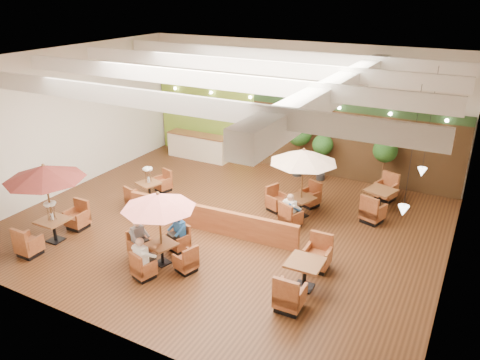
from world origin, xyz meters
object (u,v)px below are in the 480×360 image
Objects in this scene: table_5 at (380,200)px; topiary_1 at (323,147)px; table_0 at (46,183)px; diner_1 at (178,229)px; booth_divider at (210,219)px; table_1 at (159,215)px; service_counter at (198,146)px; diner_0 at (142,254)px; topiary_0 at (299,136)px; topiary_2 at (385,153)px; table_2 at (301,167)px; diner_2 at (138,235)px; table_4 at (304,275)px; diner_3 at (291,208)px; table_3 at (149,187)px; diner_4 at (291,207)px.

topiary_1 is at bearing 165.47° from table_5.
diner_1 is at bearing 19.63° from table_0.
booth_divider is 2.62m from table_1.
service_counter is 9.82m from diner_0.
topiary_0 reaches higher than topiary_2.
service_counter is 9.11m from table_1.
service_counter is 5.06m from topiary_0.
table_0 is 8.19m from table_2.
topiary_0 is 8.56m from diner_2.
diner_2 is at bearing 148.36° from diner_0.
table_1 reaches higher than diner_1.
table_4 is 3.74× the size of diner_2.
service_counter is 8.52m from topiary_2.
diner_2 is (-5.62, -6.56, 0.34)m from table_5.
table_1 is at bearing -169.63° from table_4.
booth_divider is 7.44× the size of diner_0.
diner_0 is at bearing -85.30° from diner_3.
diner_2 is (-2.79, -8.32, -0.73)m from topiary_1.
table_5 is 3.93× the size of diner_2.
table_3 is 4.10m from diner_1.
table_3 is at bearing -143.82° from table_2.
diner_1 is at bearing -104.61° from topiary_1.
table_2 reaches higher than diner_0.
table_1 is (3.82, 0.57, -0.40)m from table_0.
table_1 is 4.64m from diner_3.
table_4 is at bearing 9.53° from table_0.
table_4 is 5.02m from diner_2.
topiary_2 is 2.94× the size of diner_2.
diner_4 is (5.62, 0.44, 0.26)m from table_3.
service_counter is 3.83× the size of diner_4.
table_0 is 3.17× the size of diner_0.
diner_0 is (-4.78, -7.40, 0.38)m from table_5.
diner_0 is (-1.95, -9.16, -0.70)m from topiary_1.
table_5 is (4.78, 6.56, -1.20)m from table_1.
table_2 reaches higher than diner_2.
topiary_1 reaches higher than diner_2.
table_2 reaches higher than table_3.
topiary_2 reaches higher than table_4.
table_3 is 6.51m from topiary_0.
diner_4 is (2.44, 4.69, -0.02)m from diner_0.
service_counter is 7.32m from table_2.
diner_3 is at bearing 106.11° from diner_4.
diner_1 reaches higher than diner_3.
table_2 is at bearing 109.83° from diner_4.
diner_4 is at bearing -114.16° from topiary_2.
booth_divider is 2.57m from diner_2.
diner_3 is (6.26, 4.42, -1.27)m from table_0.
booth_divider is 2.74m from diner_3.
table_1 is 1.19m from diner_1.
diner_2 is (-1.02, -2.34, 0.31)m from booth_divider.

